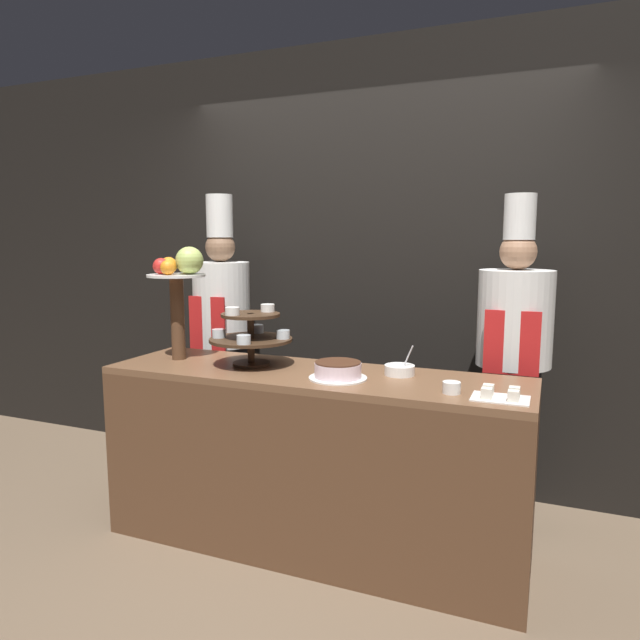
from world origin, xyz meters
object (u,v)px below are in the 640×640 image
Objects in this scene: fruit_pedestal at (180,279)px; cup_white at (452,388)px; cake_square_tray at (500,395)px; chef_center_left at (513,352)px; tiered_stand at (251,334)px; serving_bowl_far at (400,370)px; chef_left at (222,328)px; cake_round at (338,371)px.

fruit_pedestal reaches higher than cup_white.
chef_center_left is at bearing 89.98° from cake_square_tray.
tiered_stand is 0.79m from serving_bowl_far.
chef_left reaches higher than tiered_stand.
tiered_stand is 1.09m from cup_white.
cake_round is 1.27m from chef_left.
serving_bowl_far is at bearing 4.14° from fruit_pedestal.
cake_square_tray is 0.56m from serving_bowl_far.
chef_left is (-0.11, 0.59, -0.36)m from fruit_pedestal.
tiered_stand reaches higher than serving_bowl_far.
chef_center_left is at bearing 24.57° from tiered_stand.
cake_round is 1.20× the size of cake_square_tray.
cup_white is at bearing -8.65° from tiered_stand.
serving_bowl_far is at bearing 139.99° from cup_white.
chef_left is at bearing 100.49° from fruit_pedestal.
cake_round is 1.01m from chef_center_left.
cake_round is at bearing -143.55° from serving_bowl_far.
chef_left is (-0.54, 0.58, -0.08)m from tiered_stand.
tiered_stand is 0.23× the size of chef_left.
cake_round is at bearing 174.33° from cake_square_tray.
fruit_pedestal is at bearing -175.86° from serving_bowl_far.
serving_bowl_far is (-0.29, 0.24, -0.00)m from cup_white.
chef_left reaches higher than cake_round.
cake_round is at bearing -137.42° from chef_center_left.
chef_left is at bearing 147.22° from cake_round.
cake_square_tray is (0.20, -0.02, -0.01)m from cup_white.
cake_square_tray is at bearing -4.50° from cup_white.
cake_round is at bearing -11.23° from tiered_stand.
tiered_stand is at bearing 171.35° from cup_white.
fruit_pedestal reaches higher than serving_bowl_far.
cake_round reaches higher than cake_square_tray.
fruit_pedestal is 1.76m from cake_square_tray.
tiered_stand is at bearing 168.77° from cake_round.
cake_round is at bearing -5.89° from fruit_pedestal.
cake_round is 0.31m from serving_bowl_far.
chef_center_left is (1.70, 0.59, -0.38)m from fruit_pedestal.
serving_bowl_far is 0.08× the size of chef_left.
cake_square_tray is 0.13× the size of chef_left.
serving_bowl_far is at bearing 36.45° from cake_round.
fruit_pedestal is at bearing 174.21° from cake_square_tray.
cup_white is 1.77m from chef_left.
serving_bowl_far is at bearing 6.00° from tiered_stand.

